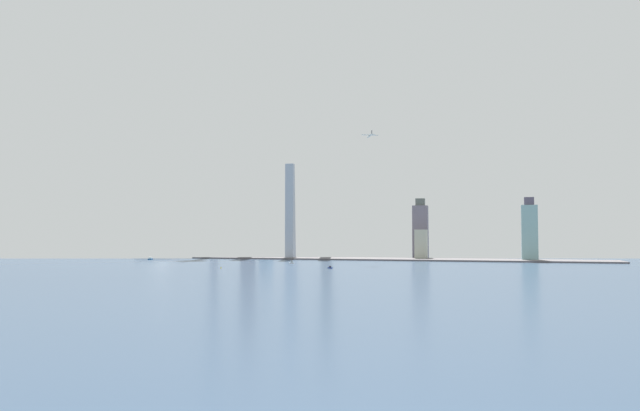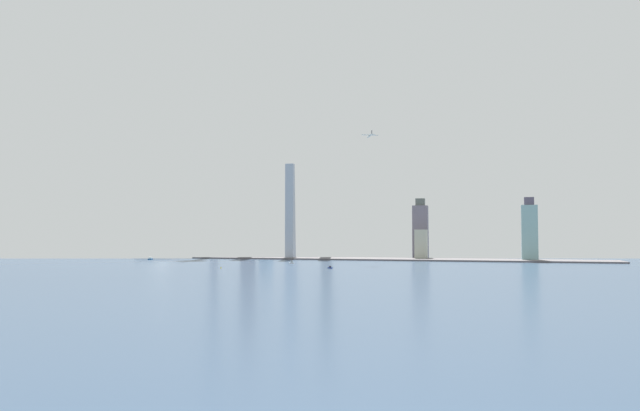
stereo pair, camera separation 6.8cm
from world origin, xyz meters
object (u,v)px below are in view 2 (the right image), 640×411
object	(u,v)px
airplane	(370,135)
skyscraper_5	(248,213)
observation_tower	(215,164)
stadium_dome	(157,252)
skyscraper_2	(327,206)
boat_1	(292,263)
boat_2	(330,268)
channel_buoy_0	(221,267)
skyscraper_3	(291,211)
boat_0	(150,259)
skyscraper_4	(421,231)
skyscraper_0	(266,239)
skyscraper_6	(530,231)
skyscraper_1	(421,245)

from	to	relation	value
airplane	skyscraper_5	bearing A→B (deg)	41.15
observation_tower	airplane	size ratio (longest dim) A/B	14.14
stadium_dome	skyscraper_2	distance (m)	307.11
skyscraper_2	boat_1	world-z (taller)	skyscraper_2
boat_2	channel_buoy_0	size ratio (longest dim) A/B	2.53
airplane	skyscraper_3	bearing A→B (deg)	31.78
stadium_dome	boat_1	world-z (taller)	stadium_dome
boat_0	airplane	world-z (taller)	airplane
skyscraper_2	skyscraper_4	distance (m)	164.02
skyscraper_2	skyscraper_4	bearing A→B (deg)	6.17
skyscraper_4	boat_1	xyz separation A→B (m)	(-152.49, -218.71, -44.81)
skyscraper_0	skyscraper_2	world-z (taller)	skyscraper_2
observation_tower	skyscraper_5	bearing A→B (deg)	-10.94
boat_0	skyscraper_6	bearing A→B (deg)	-102.53
boat_2	airplane	world-z (taller)	airplane
skyscraper_6	boat_0	xyz separation A→B (m)	(-580.36, -111.30, -43.28)
stadium_dome	channel_buoy_0	bearing A→B (deg)	-47.74
skyscraper_2	skyscraper_6	xyz separation A→B (m)	(326.12, -27.36, -44.12)
skyscraper_4	channel_buoy_0	xyz separation A→B (m)	(-196.01, -352.56, -44.97)
skyscraper_0	skyscraper_1	distance (m)	272.51
skyscraper_0	observation_tower	bearing A→B (deg)	-166.21
skyscraper_5	stadium_dome	bearing A→B (deg)	-172.41
observation_tower	boat_1	xyz separation A→B (m)	(204.52, -179.31, -164.15)
skyscraper_4	airplane	size ratio (longest dim) A/B	4.15
observation_tower	skyscraper_2	world-z (taller)	observation_tower
skyscraper_2	skyscraper_3	xyz separation A→B (m)	(-51.25, -36.60, -9.93)
skyscraper_1	boat_0	bearing A→B (deg)	-163.98
skyscraper_4	observation_tower	bearing A→B (deg)	-173.70
skyscraper_1	skyscraper_4	bearing A→B (deg)	97.21
skyscraper_2	skyscraper_4	world-z (taller)	skyscraper_2
skyscraper_2	skyscraper_6	bearing A→B (deg)	-4.80
stadium_dome	boat_0	xyz separation A→B (m)	(36.80, -81.07, -8.06)
skyscraper_1	boat_2	world-z (taller)	skyscraper_1
skyscraper_0	skyscraper_1	bearing A→B (deg)	-3.96
skyscraper_6	boat_1	world-z (taller)	skyscraper_6
skyscraper_0	skyscraper_1	size ratio (longest dim) A/B	1.32
skyscraper_3	boat_0	xyz separation A→B (m)	(-202.99, -102.06, -77.47)
skyscraper_3	airplane	distance (m)	208.58
skyscraper_5	boat_0	size ratio (longest dim) A/B	9.10
boat_2	skyscraper_6	bearing A→B (deg)	-96.84
skyscraper_1	boat_0	world-z (taller)	skyscraper_1
stadium_dome	skyscraper_6	size ratio (longest dim) A/B	0.80
boat_2	skyscraper_1	bearing A→B (deg)	-70.67
airplane	boat_2	bearing A→B (deg)	148.42
skyscraper_1	skyscraper_6	world-z (taller)	skyscraper_6
skyscraper_4	boat_2	world-z (taller)	skyscraper_4
skyscraper_1	boat_1	bearing A→B (deg)	-130.71
skyscraper_1	skyscraper_2	bearing A→B (deg)	173.26
skyscraper_0	boat_1	size ratio (longest dim) A/B	8.68
skyscraper_2	boat_2	distance (m)	324.73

